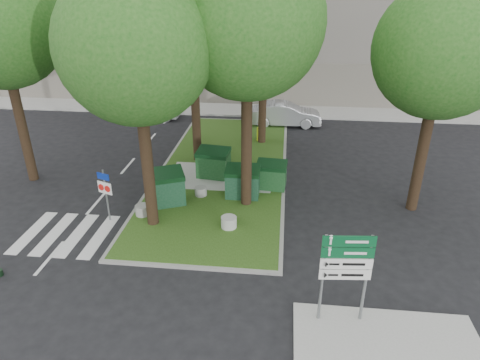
# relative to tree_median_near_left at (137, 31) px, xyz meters

# --- Properties ---
(ground) EXTENTS (120.00, 120.00, 0.00)m
(ground) POSITION_rel_tree_median_near_left_xyz_m (1.41, -2.56, -7.32)
(ground) COLOR black
(ground) RESTS_ON ground
(median_island) EXTENTS (6.00, 16.00, 0.12)m
(median_island) POSITION_rel_tree_median_near_left_xyz_m (1.91, 5.44, -7.26)
(median_island) COLOR #294A15
(median_island) RESTS_ON ground
(median_kerb) EXTENTS (6.30, 16.30, 0.10)m
(median_kerb) POSITION_rel_tree_median_near_left_xyz_m (1.91, 5.44, -7.27)
(median_kerb) COLOR gray
(median_kerb) RESTS_ON ground
(building_sidewalk) EXTENTS (42.00, 3.00, 0.12)m
(building_sidewalk) POSITION_rel_tree_median_near_left_xyz_m (1.41, 15.94, -7.26)
(building_sidewalk) COLOR #999993
(building_sidewalk) RESTS_ON ground
(zebra_crossing) EXTENTS (5.00, 3.00, 0.01)m
(zebra_crossing) POSITION_rel_tree_median_near_left_xyz_m (-2.34, -1.06, -7.31)
(zebra_crossing) COLOR silver
(zebra_crossing) RESTS_ON ground
(tree_median_near_left) EXTENTS (5.20, 5.20, 10.53)m
(tree_median_near_left) POSITION_rel_tree_median_near_left_xyz_m (0.00, 0.00, 0.00)
(tree_median_near_left) COLOR black
(tree_median_near_left) RESTS_ON ground
(tree_median_near_right) EXTENTS (5.60, 5.60, 11.46)m
(tree_median_near_right) POSITION_rel_tree_median_near_left_xyz_m (3.50, 2.00, 0.67)
(tree_median_near_right) COLOR black
(tree_median_near_right) RESTS_ON ground
(tree_median_mid) EXTENTS (4.80, 4.80, 9.99)m
(tree_median_mid) POSITION_rel_tree_median_near_left_xyz_m (0.50, 6.50, -0.34)
(tree_median_mid) COLOR black
(tree_median_mid) RESTS_ON ground
(tree_street_right) EXTENTS (5.00, 5.00, 10.06)m
(tree_street_right) POSITION_rel_tree_median_near_left_xyz_m (10.50, 2.50, -0.33)
(tree_street_right) COLOR black
(tree_street_right) RESTS_ON ground
(dumpster_a) EXTENTS (1.93, 1.68, 1.50)m
(dumpster_a) POSITION_rel_tree_median_near_left_xyz_m (-0.01, 1.58, -6.48)
(dumpster_a) COLOR #0E361E
(dumpster_a) RESTS_ON median_island
(dumpster_b) EXTENTS (1.65, 1.26, 1.42)m
(dumpster_b) POSITION_rel_tree_median_near_left_xyz_m (1.59, 4.46, -6.52)
(dumpster_b) COLOR #134219
(dumpster_b) RESTS_ON median_island
(dumpster_c) EXTENTS (1.49, 1.05, 1.39)m
(dumpster_c) POSITION_rel_tree_median_near_left_xyz_m (3.19, 2.61, -6.53)
(dumpster_c) COLOR #103621
(dumpster_c) RESTS_ON median_island
(dumpster_d) EXTENTS (1.43, 1.06, 1.26)m
(dumpster_d) POSITION_rel_tree_median_near_left_xyz_m (4.41, 3.56, -6.59)
(dumpster_d) COLOR #133F1A
(dumpster_d) RESTS_ON median_island
(bollard_left) EXTENTS (0.58, 0.58, 0.42)m
(bollard_left) POSITION_rel_tree_median_near_left_xyz_m (-0.69, 0.51, -6.99)
(bollard_left) COLOR gray
(bollard_left) RESTS_ON median_island
(bollard_right) EXTENTS (0.61, 0.61, 0.43)m
(bollard_right) POSITION_rel_tree_median_near_left_xyz_m (2.93, -0.06, -6.98)
(bollard_right) COLOR #ADAEA8
(bollard_right) RESTS_ON median_island
(bollard_mid) EXTENTS (0.54, 0.54, 0.38)m
(bollard_mid) POSITION_rel_tree_median_near_left_xyz_m (1.34, 2.44, -7.01)
(bollard_mid) COLOR gray
(bollard_mid) RESTS_ON median_island
(litter_bin) EXTENTS (0.44, 0.44, 0.77)m
(litter_bin) POSITION_rel_tree_median_near_left_xyz_m (3.52, 9.67, -6.81)
(litter_bin) COLOR #CEDC19
(litter_bin) RESTS_ON median_island
(traffic_sign_pole) EXTENTS (0.64, 0.27, 2.23)m
(traffic_sign_pole) POSITION_rel_tree_median_near_left_xyz_m (-1.95, 0.13, -5.89)
(traffic_sign_pole) COLOR slate
(traffic_sign_pole) RESTS_ON ground
(directional_sign) EXTENTS (1.40, 0.20, 2.80)m
(directional_sign) POSITION_rel_tree_median_near_left_xyz_m (6.70, -4.56, -5.34)
(directional_sign) COLOR slate
(directional_sign) RESTS_ON sidewalk_corner
(car_white) EXTENTS (4.72, 2.14, 1.57)m
(car_white) POSITION_rel_tree_median_near_left_xyz_m (-4.54, 13.48, -6.53)
(car_white) COLOR white
(car_white) RESTS_ON ground
(car_silver) EXTENTS (4.66, 1.80, 1.51)m
(car_silver) POSITION_rel_tree_median_near_left_xyz_m (4.91, 12.94, -6.56)
(car_silver) COLOR #A4A7AC
(car_silver) RESTS_ON ground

